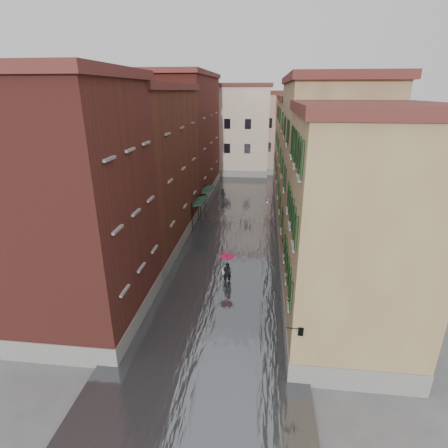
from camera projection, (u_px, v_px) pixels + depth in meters
The scene contains 16 objects.
ground at pixel (218, 304), 21.80m from camera, with size 120.00×120.00×0.00m, color slate.
floodwater at pixel (235, 227), 33.82m from camera, with size 10.00×60.00×0.20m, color #4A4E52.
building_left_near at pixel (80, 212), 18.37m from camera, with size 6.00×8.00×13.00m, color maroon.
building_left_mid at pixel (147, 172), 28.67m from camera, with size 6.00×14.00×12.50m, color brown.
building_left_far at pixel (186, 139), 42.32m from camera, with size 6.00×16.00×14.00m, color maroon.
building_right_near at pixel (353, 237), 17.13m from camera, with size 6.00×8.00×11.50m, color #96714D.
building_right_mid at pixel (322, 173), 27.07m from camera, with size 6.00×14.00×13.00m, color tan.
building_right_far at pixel (303, 151), 41.26m from camera, with size 6.00×16.00×11.50m, color #96714D.
building_end_cream at pixel (230, 131), 55.06m from camera, with size 12.00×9.00×13.00m, color beige.
building_end_pink at pixel (287, 134), 56.12m from camera, with size 10.00×9.00×12.00m, color tan.
awning_near at pixel (200, 202), 33.57m from camera, with size 1.09×3.11×2.80m.
awning_far at pixel (207, 190), 37.49m from camera, with size 1.09×2.94×2.80m.
wall_lantern at pixel (300, 331), 14.69m from camera, with size 0.71×0.22×0.35m.
window_planters at pixel (288, 253), 20.54m from camera, with size 0.59×10.54×0.84m.
pedestrian_main at pixel (227, 267), 23.68m from camera, with size 1.01×1.01×2.06m.
pedestrian_far at pixel (223, 196), 41.48m from camera, with size 0.77×0.60×1.58m, color black.
Camera 1 is at (2.54, -18.40, 12.45)m, focal length 28.00 mm.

